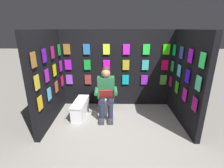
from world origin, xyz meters
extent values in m
plane|color=gray|center=(0.00, 0.00, 0.00)|extent=(30.00, 30.00, 0.00)
cube|color=black|center=(0.00, -1.72, 1.00)|extent=(2.97, 0.10, 2.00)
cube|color=#9044DB|center=(1.25, -1.64, 0.73)|extent=(0.17, 0.01, 0.26)
cube|color=maroon|center=(0.75, -1.64, 0.73)|extent=(0.17, 0.01, 0.26)
cube|color=#BE8F0B|center=(0.25, -1.64, 0.73)|extent=(0.17, 0.01, 0.26)
cube|color=#0EA2B2|center=(-0.25, -1.64, 0.73)|extent=(0.17, 0.01, 0.26)
cube|color=purple|center=(-0.75, -1.64, 0.73)|extent=(0.17, 0.01, 0.26)
cube|color=#499130|center=(-1.25, -1.64, 0.73)|extent=(0.17, 0.01, 0.26)
cube|color=purple|center=(1.25, -1.64, 1.13)|extent=(0.17, 0.01, 0.26)
cube|color=green|center=(0.75, -1.64, 1.13)|extent=(0.17, 0.01, 0.26)
cube|color=#F113DA|center=(0.25, -1.64, 1.13)|extent=(0.17, 0.01, 0.26)
cube|color=gold|center=(-0.25, -1.64, 1.13)|extent=(0.17, 0.01, 0.26)
cube|color=#38ADAF|center=(-0.75, -1.64, 1.13)|extent=(0.17, 0.01, 0.26)
cube|color=#D30B47|center=(-1.25, -1.64, 1.13)|extent=(0.17, 0.01, 0.26)
cube|color=#A3612C|center=(1.25, -1.64, 1.52)|extent=(0.17, 0.01, 0.26)
cube|color=#286CB8|center=(0.75, -1.64, 1.52)|extent=(0.17, 0.01, 0.26)
cube|color=#D6F132|center=(0.25, -1.64, 1.52)|extent=(0.17, 0.01, 0.26)
cube|color=#C71ED2|center=(-0.25, -1.64, 1.52)|extent=(0.17, 0.01, 0.26)
cube|color=#22D742|center=(-0.75, -1.64, 1.52)|extent=(0.17, 0.01, 0.26)
cube|color=#32C90C|center=(-1.25, -1.64, 1.52)|extent=(0.17, 0.01, 0.26)
cube|color=black|center=(-1.48, -0.84, 1.00)|extent=(0.10, 1.67, 2.00)
cube|color=#A41060|center=(-1.40, -1.51, 0.73)|extent=(0.01, 0.17, 0.26)
cube|color=#379D12|center=(-1.40, -1.06, 0.73)|extent=(0.01, 0.17, 0.26)
cube|color=#CF17A2|center=(-1.40, -0.61, 0.73)|extent=(0.01, 0.17, 0.26)
cube|color=#941268|center=(-1.40, -0.17, 0.73)|extent=(0.01, 0.17, 0.26)
cube|color=#1C9A4D|center=(-1.40, -1.51, 1.13)|extent=(0.01, 0.17, 0.26)
cube|color=#47C5DD|center=(-1.40, -1.06, 1.13)|extent=(0.01, 0.17, 0.26)
cube|color=#3713E8|center=(-1.40, -0.61, 1.13)|extent=(0.01, 0.17, 0.26)
cube|color=#45C890|center=(-1.40, -0.17, 1.13)|extent=(0.01, 0.17, 0.26)
cube|color=#0CB14F|center=(-1.40, -1.51, 1.52)|extent=(0.01, 0.17, 0.26)
cube|color=#2E3A9E|center=(-1.40, -1.06, 1.52)|extent=(0.01, 0.17, 0.26)
cube|color=#9E0FCF|center=(-1.40, -0.61, 1.52)|extent=(0.01, 0.17, 0.26)
cube|color=#2EE45F|center=(-1.40, -0.17, 1.52)|extent=(0.01, 0.17, 0.26)
cube|color=black|center=(1.48, -0.84, 1.00)|extent=(0.10, 1.67, 2.00)
cube|color=gold|center=(1.40, -0.17, 0.73)|extent=(0.01, 0.17, 0.26)
cube|color=#4CB1E6|center=(1.40, -0.61, 0.73)|extent=(0.01, 0.17, 0.26)
cube|color=#BF5536|center=(1.40, -1.06, 0.73)|extent=(0.01, 0.17, 0.26)
cube|color=#CB154F|center=(1.40, -1.51, 0.73)|extent=(0.01, 0.17, 0.26)
cube|color=gold|center=(1.40, -0.17, 1.13)|extent=(0.01, 0.17, 0.26)
cube|color=purple|center=(1.40, -0.61, 1.13)|extent=(0.01, 0.17, 0.26)
cube|color=yellow|center=(1.40, -1.06, 1.13)|extent=(0.01, 0.17, 0.26)
cube|color=purple|center=(1.40, -1.51, 1.13)|extent=(0.01, 0.17, 0.26)
cube|color=#9F672D|center=(1.40, -0.17, 1.52)|extent=(0.01, 0.17, 0.26)
cube|color=#6215B2|center=(1.40, -0.61, 1.52)|extent=(0.01, 0.17, 0.26)
cube|color=#AE1771|center=(1.40, -1.06, 1.52)|extent=(0.01, 0.17, 0.26)
cube|color=#168F2B|center=(1.40, -1.51, 1.52)|extent=(0.01, 0.17, 0.26)
cylinder|color=white|center=(0.25, -1.20, 0.20)|extent=(0.38, 0.38, 0.40)
cylinder|color=white|center=(0.25, -1.20, 0.41)|extent=(0.41, 0.41, 0.02)
cube|color=white|center=(0.26, -1.46, 0.58)|extent=(0.39, 0.20, 0.36)
cylinder|color=white|center=(0.25, -1.37, 0.58)|extent=(0.39, 0.08, 0.39)
cube|color=#286B42|center=(0.25, -1.17, 0.68)|extent=(0.41, 0.24, 0.52)
sphere|color=tan|center=(0.25, -1.14, 1.04)|extent=(0.21, 0.21, 0.21)
sphere|color=#472D19|center=(0.25, -1.17, 1.11)|extent=(0.17, 0.17, 0.17)
cylinder|color=#23283D|center=(0.14, -0.97, 0.44)|extent=(0.17, 0.41, 0.15)
cylinder|color=#23283D|center=(0.34, -0.96, 0.44)|extent=(0.17, 0.41, 0.15)
cylinder|color=#23283D|center=(0.13, -0.79, 0.21)|extent=(0.12, 0.12, 0.42)
cylinder|color=#23283D|center=(0.33, -0.78, 0.21)|extent=(0.12, 0.12, 0.42)
cube|color=#33333D|center=(0.13, -0.73, 0.04)|extent=(0.12, 0.26, 0.09)
cube|color=#33333D|center=(0.33, -0.72, 0.04)|extent=(0.12, 0.26, 0.09)
cylinder|color=#286B42|center=(0.02, -1.00, 0.66)|extent=(0.10, 0.31, 0.13)
cylinder|color=#286B42|center=(0.46, -0.98, 0.66)|extent=(0.10, 0.31, 0.13)
cube|color=red|center=(0.23, -0.83, 0.64)|extent=(0.31, 0.14, 0.23)
cube|color=silver|center=(0.86, -1.02, 0.18)|extent=(0.31, 0.78, 0.36)
cube|color=white|center=(0.86, -1.02, 0.37)|extent=(0.33, 0.81, 0.03)
camera|label=1|loc=(0.05, 2.54, 2.02)|focal=26.37mm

